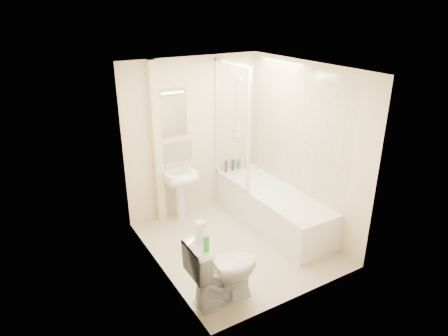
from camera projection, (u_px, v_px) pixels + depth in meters
floor at (237, 244)px, 5.52m from camera, size 2.50×2.50×0.00m
wall_back at (194, 137)px, 6.05m from camera, size 2.20×0.02×2.40m
wall_left at (157, 182)px, 4.54m from camera, size 0.02×2.50×2.40m
wall_right at (304, 149)px, 5.58m from camera, size 0.02×2.50×2.40m
ceiling at (239, 68)px, 4.60m from camera, size 2.20×2.50×0.02m
tile_back at (236, 116)px, 6.31m from camera, size 0.70×0.01×1.75m
tile_right at (295, 130)px, 5.65m from camera, size 0.01×2.10×1.75m
pipe_boxing at (157, 145)px, 5.71m from camera, size 0.12×0.12×2.40m
splashback at (174, 152)px, 5.95m from camera, size 0.60×0.02×0.30m
mirror at (172, 116)px, 5.74m from camera, size 0.46×0.01×0.60m
strip_light at (171, 91)px, 5.58m from camera, size 0.42×0.07×0.07m
bathtub at (272, 207)px, 5.93m from camera, size 0.70×2.10×0.55m
shower_screen at (232, 125)px, 5.79m from camera, size 0.04×0.92×1.80m
shower_fixture at (237, 110)px, 6.23m from camera, size 0.10×0.16×0.99m
pedestal_sink at (181, 182)px, 5.93m from camera, size 0.46×0.45×0.89m
bottle_black_a at (226, 166)px, 6.45m from camera, size 0.05×0.05×0.18m
bottle_white_a at (227, 167)px, 6.45m from camera, size 0.05×0.05×0.17m
bottle_black_b at (233, 165)px, 6.50m from camera, size 0.05×0.05×0.19m
bottle_blue at (238, 165)px, 6.56m from camera, size 0.05×0.05×0.14m
bottle_cream at (242, 164)px, 6.60m from camera, size 0.05×0.05×0.15m
bottle_green at (247, 164)px, 6.65m from camera, size 0.07×0.07×0.10m
toilet at (223, 269)px, 4.36m from camera, size 0.49×0.81×0.80m
toilet_roll_lower at (201, 235)px, 4.15m from camera, size 0.12×0.12×0.11m
toilet_roll_upper at (200, 226)px, 4.10m from camera, size 0.11×0.11×0.10m
green_bottle at (206, 243)px, 3.95m from camera, size 0.06×0.06×0.17m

